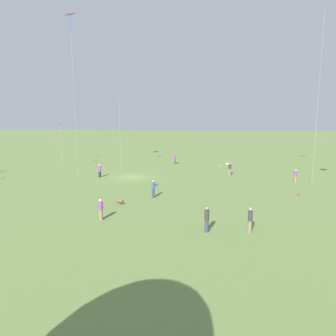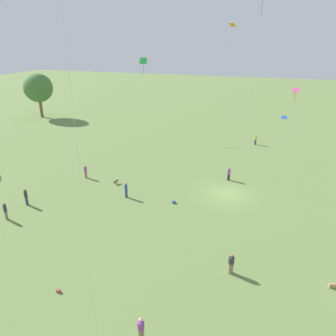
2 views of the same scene
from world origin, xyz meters
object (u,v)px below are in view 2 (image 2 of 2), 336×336
at_px(person_6, 141,329).
at_px(kite_1, 295,97).
at_px(picnic_bag_0, 332,286).
at_px(person_2, 229,174).
at_px(kite_0, 284,119).
at_px(person_4, 86,171).
at_px(kite_3, 232,34).
at_px(kite_4, 143,63).
at_px(person_7, 5,211).
at_px(person_0, 126,190).
at_px(person_5, 231,264).
at_px(person_8, 26,197).
at_px(picnic_bag_2, 59,291).
at_px(kite_6, 262,4).
at_px(picnic_bag_1, 174,202).
at_px(person_1, 256,140).
at_px(dog_0, 116,181).

height_order(person_6, kite_1, kite_1).
bearing_deg(picnic_bag_0, person_2, 30.59).
bearing_deg(kite_0, person_4, -123.99).
relative_size(person_6, kite_3, 0.09).
bearing_deg(kite_4, person_7, -57.90).
xyz_separation_m(person_0, person_4, (3.38, 7.21, -0.05)).
bearing_deg(person_0, kite_0, -40.73).
bearing_deg(person_5, person_8, 176.45).
relative_size(person_5, picnic_bag_2, 6.34).
relative_size(person_8, kite_3, 0.10).
relative_size(person_7, kite_0, 0.27).
bearing_deg(kite_6, picnic_bag_1, 52.07).
height_order(person_1, person_7, person_7).
bearing_deg(person_4, kite_1, 37.48).
relative_size(person_4, person_5, 1.01).
bearing_deg(person_0, person_4, 69.48).
height_order(kite_1, dog_0, kite_1).
bearing_deg(person_1, person_8, -28.49).
xyz_separation_m(person_2, kite_3, (13.35, 2.67, 16.29)).
relative_size(person_6, kite_1, 0.14).
relative_size(person_0, kite_0, 0.26).
height_order(person_1, person_4, person_4).
distance_m(person_0, picnic_bag_0, 21.77).
xyz_separation_m(person_0, picnic_bag_2, (-14.93, -1.68, -0.82)).
distance_m(kite_3, picnic_bag_2, 40.80).
xyz_separation_m(person_7, dog_0, (10.91, -6.49, -0.59)).
xyz_separation_m(person_5, picnic_bag_0, (0.70, -7.16, -0.66)).
xyz_separation_m(person_0, kite_6, (12.03, -12.00, 19.19)).
bearing_deg(picnic_bag_0, dog_0, 63.63).
distance_m(person_1, person_8, 36.36).
bearing_deg(kite_4, person_8, -58.35).
height_order(kite_1, picnic_bag_2, kite_1).
height_order(person_4, kite_0, kite_0).
bearing_deg(dog_0, person_5, -26.10).
relative_size(dog_0, picnic_bag_2, 2.91).
relative_size(person_5, kite_1, 0.14).
bearing_deg(picnic_bag_1, person_1, -15.83).
relative_size(person_2, kite_3, 0.09).
bearing_deg(kite_3, kite_4, 59.88).
bearing_deg(kite_1, person_6, -60.62).
height_order(person_4, person_8, person_8).
height_order(person_4, person_6, person_4).
bearing_deg(dog_0, picnic_bag_0, -14.94).
relative_size(person_1, kite_3, 0.09).
bearing_deg(dog_0, picnic_bag_2, -64.72).
relative_size(person_1, person_4, 0.97).
relative_size(person_5, kite_0, 0.25).
relative_size(kite_0, picnic_bag_2, 25.75).
distance_m(kite_4, picnic_bag_0, 46.11).
height_order(person_0, picnic_bag_1, person_0).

